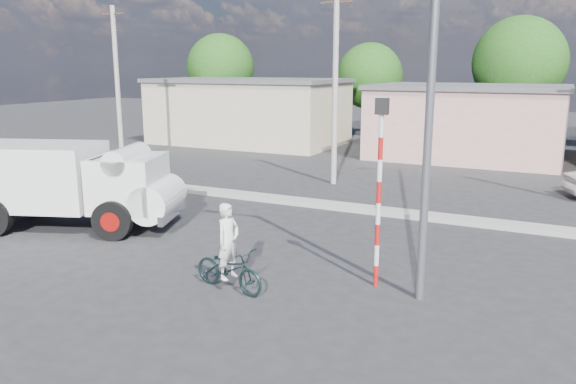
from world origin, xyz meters
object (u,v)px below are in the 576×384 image
at_px(streetlight, 424,70).
at_px(cyclist, 229,254).
at_px(bicycle, 229,269).
at_px(traffic_pole, 379,177).
at_px(truck, 75,182).

bearing_deg(streetlight, cyclist, -159.84).
height_order(bicycle, traffic_pole, traffic_pole).
xyz_separation_m(truck, traffic_pole, (10.01, -0.52, 1.12)).
bearing_deg(bicycle, streetlight, -59.01).
bearing_deg(bicycle, traffic_pole, -48.82).
height_order(truck, streetlight, streetlight).
xyz_separation_m(traffic_pole, streetlight, (0.94, -0.30, 2.37)).
xyz_separation_m(truck, bicycle, (7.06, -2.25, -0.97)).
distance_m(truck, streetlight, 11.52).
bearing_deg(truck, streetlight, -24.00).
xyz_separation_m(bicycle, streetlight, (3.89, 1.43, 4.45)).
bearing_deg(bicycle, truck, 83.14).
distance_m(bicycle, streetlight, 6.08).
relative_size(cyclist, traffic_pole, 0.40).
bearing_deg(cyclist, truck, 83.14).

